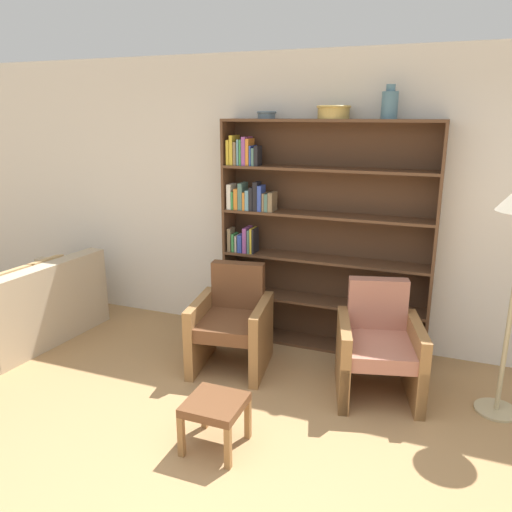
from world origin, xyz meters
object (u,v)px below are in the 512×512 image
Objects in this scene: bowl_brass at (334,111)px; bookshelf at (307,238)px; bowl_sage at (267,114)px; couch at (24,311)px; armchair_leather at (232,323)px; armchair_cushioned at (378,347)px; vase_tall at (390,104)px; footstool at (215,409)px.

bookshelf is at bearing 174.30° from bowl_brass.
couch is at bearing -157.31° from bowl_sage.
armchair_cushioned is (1.28, -0.00, 0.00)m from armchair_leather.
vase_tall reaches higher than armchair_cushioned.
bookshelf is at bearing -55.47° from armchair_cushioned.
armchair_leather is at bearing -14.58° from armchair_cushioned.
vase_tall is at bearing -1.79° from bookshelf.
bowl_sage is 0.12× the size of couch.
couch is 2.67m from footstool.
vase_tall is 0.73× the size of footstool.
bowl_brass is at bearing -67.13° from couch.
armchair_leather is at bearing -135.27° from bowl_brass.
armchair_cushioned is (0.59, -0.68, -1.81)m from bowl_brass.
bookshelf is 2.40× the size of armchair_cushioned.
vase_tall is 2.30m from armchair_leather.
vase_tall is at bearing -158.24° from armchair_leather.
bookshelf is at bearing -65.37° from couch.
armchair_cushioned is (3.45, 0.26, 0.11)m from couch.
bowl_brass is 2.03m from armchair_cushioned.
bookshelf is at bearing -132.69° from armchair_leather.
bookshelf is at bearing 178.21° from vase_tall.
bookshelf is 1.38m from vase_tall.
vase_tall reaches higher than bowl_brass.
couch is (-2.24, -0.94, -1.90)m from bowl_sage.
bowl_brass is 0.19× the size of couch.
couch is 3.46m from armchair_cushioned.
vase_tall is at bearing 0.00° from bowl_sage.
bookshelf is 1.19m from bowl_sage.
bowl_sage reaches higher than couch.
armchair_leather and armchair_cushioned have the same top height.
bookshelf reaches higher than armchair_cushioned.
couch is at bearing -1.94° from armchair_leather.
vase_tall is (0.47, 0.00, 0.06)m from bowl_brass.
bookshelf is 1.98m from footstool.
bookshelf is 11.88× the size of bowl_sage.
vase_tall is 2.78m from footstool.
vase_tall reaches higher than bookshelf.
armchair_cushioned is (0.13, -0.68, -1.87)m from vase_tall.
bowl_brass reaches higher than couch.
armchair_cushioned is (1.21, -0.68, -1.79)m from bowl_sage.
bowl_brass is 0.79× the size of footstool.
armchair_cushioned is 1.45m from footstool.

